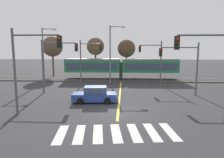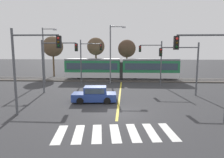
% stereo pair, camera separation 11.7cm
% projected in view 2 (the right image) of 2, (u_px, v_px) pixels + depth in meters
% --- Properties ---
extents(ground_plane, '(200.00, 200.00, 0.00)m').
position_uv_depth(ground_plane, '(118.00, 113.00, 15.90)').
color(ground_plane, '#333335').
extents(track_bed, '(120.00, 4.00, 0.18)m').
position_uv_depth(track_bed, '(121.00, 80.00, 33.44)').
color(track_bed, '#4C4742').
rests_on(track_bed, ground).
extents(rail_near, '(120.00, 0.08, 0.10)m').
position_uv_depth(rail_near, '(121.00, 80.00, 32.71)').
color(rail_near, '#939399').
rests_on(rail_near, track_bed).
extents(rail_far, '(120.00, 0.08, 0.10)m').
position_uv_depth(rail_far, '(122.00, 78.00, 34.13)').
color(rail_far, '#939399').
rests_on(rail_far, track_bed).
extents(light_rail_tram, '(18.50, 2.64, 3.43)m').
position_uv_depth(light_rail_tram, '(121.00, 68.00, 33.16)').
color(light_rail_tram, silver).
rests_on(light_rail_tram, track_bed).
extents(crosswalk_stripe_0, '(0.90, 2.85, 0.01)m').
position_uv_depth(crosswalk_stripe_0, '(60.00, 134.00, 11.84)').
color(crosswalk_stripe_0, silver).
rests_on(crosswalk_stripe_0, ground).
extents(crosswalk_stripe_1, '(0.90, 2.85, 0.01)m').
position_uv_depth(crosswalk_stripe_1, '(78.00, 134.00, 11.90)').
color(crosswalk_stripe_1, silver).
rests_on(crosswalk_stripe_1, ground).
extents(crosswalk_stripe_2, '(0.90, 2.85, 0.01)m').
position_uv_depth(crosswalk_stripe_2, '(97.00, 133.00, 11.97)').
color(crosswalk_stripe_2, silver).
rests_on(crosswalk_stripe_2, ground).
extents(crosswalk_stripe_3, '(0.90, 2.85, 0.01)m').
position_uv_depth(crosswalk_stripe_3, '(115.00, 133.00, 12.03)').
color(crosswalk_stripe_3, silver).
rests_on(crosswalk_stripe_3, ground).
extents(crosswalk_stripe_4, '(0.90, 2.85, 0.01)m').
position_uv_depth(crosswalk_stripe_4, '(133.00, 132.00, 12.10)').
color(crosswalk_stripe_4, silver).
rests_on(crosswalk_stripe_4, ground).
extents(crosswalk_stripe_5, '(0.90, 2.85, 0.01)m').
position_uv_depth(crosswalk_stripe_5, '(151.00, 132.00, 12.16)').
color(crosswalk_stripe_5, silver).
rests_on(crosswalk_stripe_5, ground).
extents(crosswalk_stripe_6, '(0.90, 2.85, 0.01)m').
position_uv_depth(crosswalk_stripe_6, '(169.00, 132.00, 12.23)').
color(crosswalk_stripe_6, silver).
rests_on(crosswalk_stripe_6, ground).
extents(lane_centre_line, '(0.20, 17.68, 0.01)m').
position_uv_depth(lane_centre_line, '(120.00, 94.00, 22.74)').
color(lane_centre_line, gold).
rests_on(lane_centre_line, ground).
extents(sedan_crossing, '(4.32, 2.15, 1.52)m').
position_uv_depth(sedan_crossing, '(94.00, 95.00, 19.21)').
color(sedan_crossing, '#284293').
rests_on(sedan_crossing, ground).
extents(traffic_light_far_right, '(3.25, 0.38, 6.27)m').
position_uv_depth(traffic_light_far_right, '(154.00, 57.00, 28.17)').
color(traffic_light_far_right, '#515459').
rests_on(traffic_light_far_right, ground).
extents(traffic_light_mid_right, '(4.25, 0.38, 5.81)m').
position_uv_depth(traffic_light_mid_right, '(184.00, 61.00, 21.68)').
color(traffic_light_mid_right, '#515459').
rests_on(traffic_light_mid_right, ground).
extents(traffic_light_near_right, '(3.75, 0.38, 6.46)m').
position_uv_depth(traffic_light_near_right, '(211.00, 61.00, 13.22)').
color(traffic_light_near_right, '#515459').
rests_on(traffic_light_near_right, ground).
extents(traffic_light_mid_left, '(4.25, 0.38, 6.14)m').
position_uv_depth(traffic_light_mid_left, '(55.00, 58.00, 22.95)').
color(traffic_light_mid_left, '#515459').
rests_on(traffic_light_mid_left, ground).
extents(traffic_light_far_left, '(3.25, 0.38, 6.52)m').
position_uv_depth(traffic_light_far_left, '(88.00, 56.00, 29.53)').
color(traffic_light_far_left, '#515459').
rests_on(traffic_light_far_left, ground).
extents(traffic_light_near_left, '(3.75, 0.38, 6.55)m').
position_uv_depth(traffic_light_near_left, '(29.00, 59.00, 14.75)').
color(traffic_light_near_left, '#515459').
rests_on(traffic_light_near_left, ground).
extents(street_lamp_west, '(2.29, 0.28, 8.42)m').
position_uv_depth(street_lamp_west, '(45.00, 52.00, 30.97)').
color(street_lamp_west, slate).
rests_on(street_lamp_west, ground).
extents(street_lamp_centre, '(2.35, 0.28, 8.64)m').
position_uv_depth(street_lamp_centre, '(112.00, 51.00, 29.80)').
color(street_lamp_centre, slate).
rests_on(street_lamp_centre, ground).
extents(bare_tree_far_west, '(3.85, 3.85, 7.65)m').
position_uv_depth(bare_tree_far_west, '(53.00, 47.00, 37.98)').
color(bare_tree_far_west, brown).
rests_on(bare_tree_far_west, ground).
extents(bare_tree_west, '(3.37, 3.37, 7.45)m').
position_uv_depth(bare_tree_west, '(96.00, 47.00, 38.41)').
color(bare_tree_west, brown).
rests_on(bare_tree_west, ground).
extents(bare_tree_east, '(3.41, 3.41, 7.06)m').
position_uv_depth(bare_tree_east, '(127.00, 49.00, 38.38)').
color(bare_tree_east, brown).
rests_on(bare_tree_east, ground).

